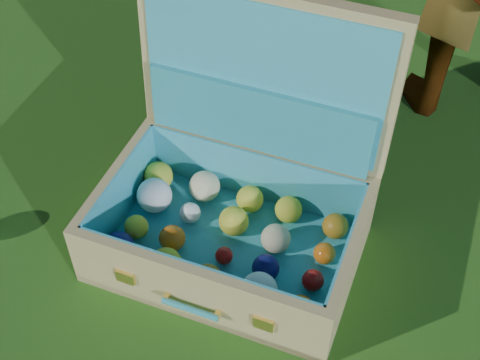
# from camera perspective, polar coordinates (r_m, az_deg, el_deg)

# --- Properties ---
(ground) EXTENTS (60.00, 60.00, 0.00)m
(ground) POSITION_cam_1_polar(r_m,az_deg,el_deg) (1.61, 1.64, -7.69)
(ground) COLOR #215114
(ground) RESTS_ON ground
(suitcase) EXTENTS (0.62, 0.50, 0.58)m
(suitcase) POSITION_cam_1_polar(r_m,az_deg,el_deg) (1.56, -0.19, -0.55)
(suitcase) COLOR tan
(suitcase) RESTS_ON ground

